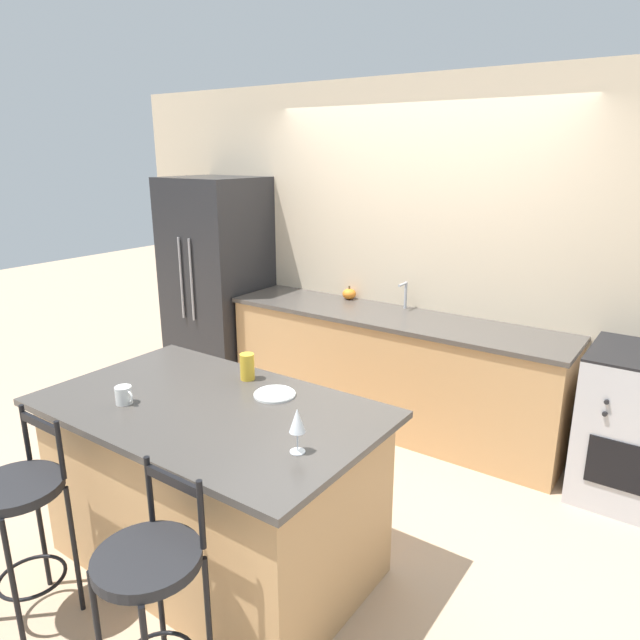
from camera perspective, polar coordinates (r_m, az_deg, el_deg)
ground_plane at (r=4.52m, az=4.52°, el=-11.86°), size 18.00×18.00×0.00m
wall_back at (r=4.67m, az=9.31°, el=6.50°), size 6.00×0.07×2.70m
back_counter at (r=4.63m, az=7.04°, el=-4.92°), size 2.76×0.68×0.92m
sink_faucet at (r=4.62m, az=8.48°, el=2.76°), size 0.02×0.13×0.22m
kitchen_island at (r=3.17m, az=-10.63°, el=-15.87°), size 1.75×1.05×0.92m
refrigerator at (r=5.47m, az=-10.14°, el=3.77°), size 0.82×0.78×1.93m
bar_stool_near at (r=3.05m, az=-27.65°, el=-16.37°), size 0.40×0.40×1.01m
bar_stool_far at (r=2.44m, az=-16.49°, el=-23.98°), size 0.40×0.40×1.01m
dinner_plate at (r=3.00m, az=-4.55°, el=-7.38°), size 0.22×0.22×0.02m
wine_glass at (r=2.41m, az=-2.29°, el=-10.10°), size 0.07×0.07×0.20m
coffee_mug at (r=3.06m, az=-19.01°, el=-7.12°), size 0.11×0.08×0.09m
tumbler_cup at (r=3.20m, az=-7.29°, el=-4.65°), size 0.08×0.08×0.15m
pumpkin_decoration at (r=4.91m, az=2.94°, el=2.63°), size 0.12×0.12×0.12m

